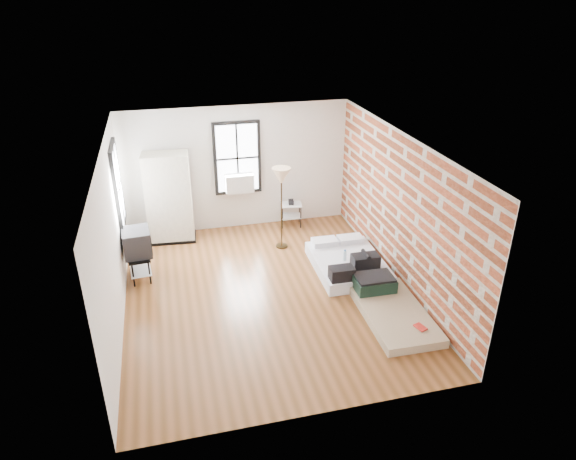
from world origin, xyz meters
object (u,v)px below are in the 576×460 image
object	(u,v)px
wardrobe	(169,198)
side_table	(291,208)
floor_lamp	(281,180)
mattress_bare	(389,306)
tv_stand	(137,244)
mattress_main	(348,263)

from	to	relation	value
wardrobe	side_table	xyz separation A→B (m)	(2.71, 0.07, -0.56)
side_table	floor_lamp	world-z (taller)	floor_lamp
side_table	wardrobe	bearing A→B (deg)	-178.52
mattress_bare	wardrobe	size ratio (longest dim) A/B	0.99
side_table	tv_stand	distance (m)	3.73
wardrobe	floor_lamp	xyz separation A→B (m)	(2.25, -0.92, 0.55)
mattress_main	floor_lamp	xyz separation A→B (m)	(-1.04, 1.27, 1.37)
tv_stand	side_table	bearing A→B (deg)	20.17
mattress_main	tv_stand	xyz separation A→B (m)	(-3.96, 0.69, 0.56)
mattress_bare	tv_stand	bearing A→B (deg)	153.02
mattress_bare	side_table	distance (m)	3.89
mattress_main	floor_lamp	distance (m)	2.14
mattress_bare	floor_lamp	size ratio (longest dim) A/B	1.09
mattress_bare	mattress_main	bearing A→B (deg)	98.14
mattress_main	wardrobe	size ratio (longest dim) A/B	0.91
floor_lamp	tv_stand	bearing A→B (deg)	-168.71
mattress_main	tv_stand	distance (m)	4.06
wardrobe	side_table	world-z (taller)	wardrobe
mattress_main	floor_lamp	bearing A→B (deg)	130.59
mattress_bare	floor_lamp	xyz separation A→B (m)	(-1.23, 2.81, 1.40)
mattress_bare	tv_stand	xyz separation A→B (m)	(-4.14, 2.23, 0.59)
mattress_bare	floor_lamp	bearing A→B (deg)	114.91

